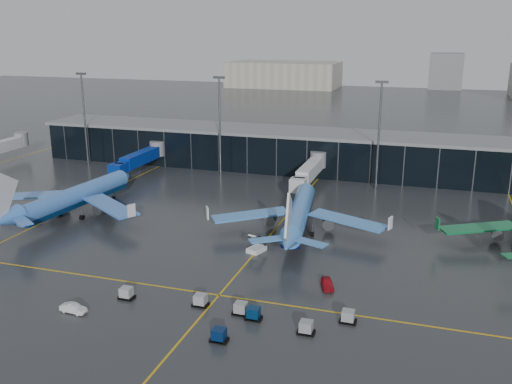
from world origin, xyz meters
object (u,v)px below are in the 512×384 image
(airliner_klm_near, at_px, (299,202))
(service_van_red, at_px, (327,283))
(airliner_arkefly, at_px, (75,185))
(service_van_white, at_px, (73,308))
(mobile_airstair, at_px, (256,247))
(baggage_carts, at_px, (240,313))

(airliner_klm_near, distance_m, service_van_red, 24.78)
(airliner_arkefly, bearing_deg, service_van_white, -50.62)
(service_van_red, height_order, service_van_white, service_van_red)
(airliner_klm_near, xyz_separation_m, mobile_airstair, (-4.59, -11.87, -5.24))
(airliner_klm_near, relative_size, baggage_carts, 1.17)
(airliner_klm_near, bearing_deg, service_van_white, -125.99)
(airliner_klm_near, xyz_separation_m, service_van_white, (-21.53, -40.22, -5.37))
(airliner_arkefly, relative_size, service_van_white, 10.80)
(baggage_carts, bearing_deg, service_van_white, -166.51)
(airliner_klm_near, xyz_separation_m, service_van_red, (9.72, -22.16, -5.31))
(airliner_klm_near, height_order, mobile_airstair, airliner_klm_near)
(baggage_carts, xyz_separation_m, service_van_red, (9.19, 12.76, -0.06))
(airliner_klm_near, relative_size, mobile_airstair, 10.49)
(airliner_arkefly, xyz_separation_m, mobile_airstair, (41.27, -7.88, -5.59))
(baggage_carts, height_order, service_van_white, baggage_carts)
(baggage_carts, distance_m, service_van_red, 15.73)
(airliner_arkefly, height_order, service_van_white, airliner_arkefly)
(airliner_arkefly, bearing_deg, service_van_red, -12.63)
(airliner_klm_near, distance_m, mobile_airstair, 13.76)
(service_van_red, bearing_deg, mobile_airstair, 126.27)
(baggage_carts, bearing_deg, airliner_arkefly, 146.30)
(airliner_klm_near, relative_size, service_van_red, 9.52)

